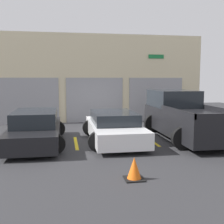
{
  "coord_description": "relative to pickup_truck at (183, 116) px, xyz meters",
  "views": [
    {
      "loc": [
        -1.88,
        -12.63,
        2.42
      ],
      "look_at": [
        0.0,
        -1.62,
        1.1
      ],
      "focal_mm": 45.0,
      "sensor_mm": 36.0,
      "label": 1
    }
  ],
  "objects": [
    {
      "name": "parking_stripe_centre",
      "position": [
        -1.47,
        -0.32,
        -0.88
      ],
      "size": [
        0.12,
        2.2,
        0.01
      ],
      "primitive_type": "cube",
      "color": "gold",
      "rests_on": "ground"
    },
    {
      "name": "traffic_cone",
      "position": [
        -3.19,
        -4.46,
        -0.63
      ],
      "size": [
        0.47,
        0.47,
        0.55
      ],
      "color": "black",
      "rests_on": "ground"
    },
    {
      "name": "parking_stripe_right",
      "position": [
        1.47,
        -0.32,
        -0.88
      ],
      "size": [
        0.12,
        2.2,
        0.01
      ],
      "primitive_type": "cube",
      "color": "gold",
      "rests_on": "ground"
    },
    {
      "name": "shophouse_building",
      "position": [
        -2.96,
        5.08,
        1.5
      ],
      "size": [
        12.15,
        0.68,
        4.9
      ],
      "color": "beige",
      "rests_on": "ground"
    },
    {
      "name": "ground_plane",
      "position": [
        -2.95,
        1.8,
        -0.89
      ],
      "size": [
        28.0,
        28.0,
        0.0
      ],
      "primitive_type": "plane",
      "color": "#2D2D30"
    },
    {
      "name": "sedan_side",
      "position": [
        -5.89,
        -0.29,
        -0.3
      ],
      "size": [
        2.16,
        4.54,
        1.25
      ],
      "color": "black",
      "rests_on": "ground"
    },
    {
      "name": "pickup_truck",
      "position": [
        0.0,
        0.0,
        0.0
      ],
      "size": [
        2.5,
        5.3,
        1.92
      ],
      "color": "black",
      "rests_on": "ground"
    },
    {
      "name": "sedan_white",
      "position": [
        -2.95,
        -0.29,
        -0.33
      ],
      "size": [
        2.27,
        4.38,
        1.15
      ],
      "color": "white",
      "rests_on": "ground"
    },
    {
      "name": "parking_stripe_left",
      "position": [
        -4.42,
        -0.32,
        -0.88
      ],
      "size": [
        0.12,
        2.2,
        0.01
      ],
      "primitive_type": "cube",
      "color": "gold",
      "rests_on": "ground"
    }
  ]
}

